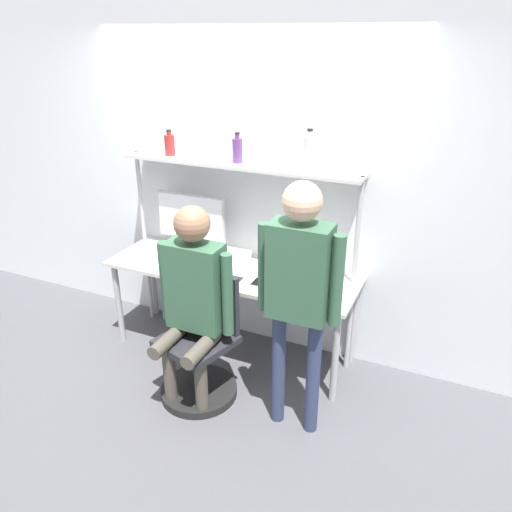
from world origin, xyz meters
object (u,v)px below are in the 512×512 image
object	(u,v)px
laptop	(230,268)
bottle_clear	(309,153)
bottle_purple	(237,150)
monitor	(191,220)
office_chair	(202,359)
bottle_red	(170,145)
person_standing	(299,281)
person_seated	(193,291)
cell_phone	(257,282)

from	to	relation	value
laptop	bottle_clear	xyz separation A→B (m)	(0.50, 0.26, 0.87)
bottle_clear	bottle_purple	bearing A→B (deg)	-180.00
monitor	office_chair	world-z (taller)	monitor
office_chair	bottle_red	xyz separation A→B (m)	(-0.63, 0.73, 1.35)
person_standing	bottle_clear	size ratio (longest dim) A/B	5.92
person_seated	bottle_purple	size ratio (longest dim) A/B	6.51
cell_phone	bottle_red	bearing A→B (deg)	161.50
bottle_clear	office_chair	bearing A→B (deg)	-124.99
cell_phone	bottle_purple	distance (m)	0.98
laptop	person_seated	size ratio (longest dim) A/B	0.21
office_chair	person_standing	size ratio (longest dim) A/B	0.55
monitor	person_standing	xyz separation A→B (m)	(1.21, -0.76, 0.05)
laptop	office_chair	bearing A→B (deg)	-90.53
monitor	person_standing	distance (m)	1.43
monitor	cell_phone	xyz separation A→B (m)	(0.72, -0.29, -0.28)
office_chair	person_standing	xyz separation A→B (m)	(0.73, -0.04, 0.80)
person_seated	person_standing	bearing A→B (deg)	0.49
cell_phone	monitor	bearing A→B (deg)	158.04
office_chair	person_standing	world-z (taller)	person_standing
monitor	bottle_purple	size ratio (longest dim) A/B	2.77
bottle_clear	person_standing	bearing A→B (deg)	-73.74
monitor	cell_phone	distance (m)	0.83
cell_phone	bottle_clear	world-z (taller)	bottle_clear
laptop	cell_phone	size ratio (longest dim) A/B	2.01
laptop	person_standing	bearing A→B (deg)	-34.64
bottle_clear	monitor	bearing A→B (deg)	-179.81
laptop	office_chair	world-z (taller)	laptop
office_chair	person_seated	world-z (taller)	person_seated
office_chair	bottle_clear	distance (m)	1.65
laptop	cell_phone	world-z (taller)	laptop
cell_phone	bottle_red	xyz separation A→B (m)	(-0.88, 0.29, 0.88)
person_standing	bottle_clear	world-z (taller)	bottle_clear
monitor	person_seated	bearing A→B (deg)	-58.74
cell_phone	office_chair	bearing A→B (deg)	-119.73
monitor	bottle_purple	distance (m)	0.75
bottle_red	bottle_purple	bearing A→B (deg)	0.00
person_seated	bottle_clear	distance (m)	1.24
laptop	bottle_purple	world-z (taller)	bottle_purple
cell_phone	bottle_purple	world-z (taller)	bottle_purple
person_standing	bottle_red	world-z (taller)	bottle_red
monitor	laptop	distance (m)	0.59
monitor	office_chair	bearing A→B (deg)	-56.62
monitor	person_seated	distance (m)	0.91
person_standing	bottle_purple	distance (m)	1.22
bottle_purple	office_chair	bearing A→B (deg)	-86.49
bottle_red	laptop	bearing A→B (deg)	-22.25
bottle_purple	bottle_red	xyz separation A→B (m)	(-0.59, 0.00, -0.01)
laptop	office_chair	size ratio (longest dim) A/B	0.32
monitor	laptop	world-z (taller)	monitor
monitor	laptop	bearing A→B (deg)	-28.23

